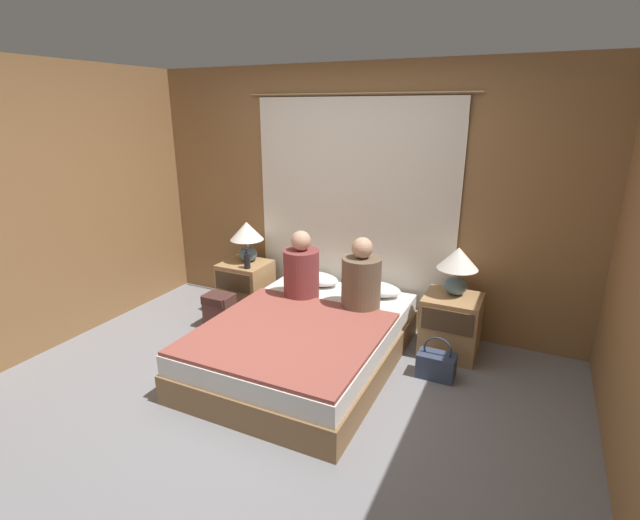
{
  "coord_description": "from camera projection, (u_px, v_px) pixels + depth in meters",
  "views": [
    {
      "loc": [
        1.63,
        -2.5,
        2.09
      ],
      "look_at": [
        0.0,
        0.92,
        0.85
      ],
      "focal_mm": 26.0,
      "sensor_mm": 36.0,
      "label": 1
    }
  ],
  "objects": [
    {
      "name": "ground_plane",
      "position": [
        267.0,
        402.0,
        3.46
      ],
      "size": [
        16.0,
        16.0,
        0.0
      ],
      "primitive_type": "plane",
      "color": "gray"
    },
    {
      "name": "wall_back",
      "position": [
        355.0,
        198.0,
        4.56
      ],
      "size": [
        4.56,
        0.06,
        2.5
      ],
      "color": "olive",
      "rests_on": "ground_plane"
    },
    {
      "name": "wall_left",
      "position": [
        38.0,
        211.0,
        3.99
      ],
      "size": [
        0.06,
        3.52,
        2.5
      ],
      "color": "olive",
      "rests_on": "ground_plane"
    },
    {
      "name": "curtain_panel",
      "position": [
        353.0,
        213.0,
        4.55
      ],
      "size": [
        2.24,
        0.02,
        2.23
      ],
      "color": "white",
      "rests_on": "ground_plane"
    },
    {
      "name": "bed",
      "position": [
        305.0,
        343.0,
        3.93
      ],
      "size": [
        1.45,
        1.98,
        0.4
      ],
      "color": "olive",
      "rests_on": "ground_plane"
    },
    {
      "name": "nightstand_left",
      "position": [
        246.0,
        287.0,
        4.97
      ],
      "size": [
        0.48,
        0.46,
        0.54
      ],
      "color": "#A87F51",
      "rests_on": "ground_plane"
    },
    {
      "name": "nightstand_right",
      "position": [
        451.0,
        325.0,
        4.09
      ],
      "size": [
        0.48,
        0.46,
        0.54
      ],
      "color": "#A87F51",
      "rests_on": "ground_plane"
    },
    {
      "name": "lamp_left",
      "position": [
        247.0,
        236.0,
        4.85
      ],
      "size": [
        0.35,
        0.35,
        0.43
      ],
      "color": "slate",
      "rests_on": "nightstand_left"
    },
    {
      "name": "lamp_right",
      "position": [
        458.0,
        264.0,
        3.97
      ],
      "size": [
        0.35,
        0.35,
        0.43
      ],
      "color": "slate",
      "rests_on": "nightstand_right"
    },
    {
      "name": "pillow_left",
      "position": [
        313.0,
        278.0,
        4.67
      ],
      "size": [
        0.54,
        0.3,
        0.12
      ],
      "color": "white",
      "rests_on": "bed"
    },
    {
      "name": "pillow_right",
      "position": [
        373.0,
        288.0,
        4.41
      ],
      "size": [
        0.54,
        0.3,
        0.12
      ],
      "color": "white",
      "rests_on": "bed"
    },
    {
      "name": "blanket_on_bed",
      "position": [
        289.0,
        333.0,
        3.64
      ],
      "size": [
        1.39,
        1.38,
        0.03
      ],
      "color": "#994C42",
      "rests_on": "bed"
    },
    {
      "name": "person_left_in_bed",
      "position": [
        301.0,
        270.0,
        4.29
      ],
      "size": [
        0.33,
        0.33,
        0.64
      ],
      "color": "brown",
      "rests_on": "bed"
    },
    {
      "name": "person_right_in_bed",
      "position": [
        361.0,
        280.0,
        4.05
      ],
      "size": [
        0.35,
        0.35,
        0.65
      ],
      "color": "brown",
      "rests_on": "bed"
    },
    {
      "name": "beer_bottle_on_left_stand",
      "position": [
        247.0,
        261.0,
        4.69
      ],
      "size": [
        0.07,
        0.07,
        0.21
      ],
      "color": "black",
      "rests_on": "nightstand_left"
    },
    {
      "name": "backpack_on_floor",
      "position": [
        219.0,
        309.0,
        4.59
      ],
      "size": [
        0.28,
        0.22,
        0.35
      ],
      "color": "brown",
      "rests_on": "ground_plane"
    },
    {
      "name": "handbag_on_floor",
      "position": [
        436.0,
        364.0,
        3.76
      ],
      "size": [
        0.3,
        0.18,
        0.36
      ],
      "color": "#333D56",
      "rests_on": "ground_plane"
    }
  ]
}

